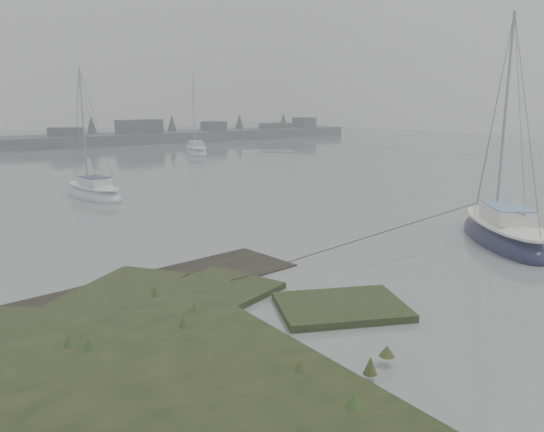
# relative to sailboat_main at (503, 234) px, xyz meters

# --- Properties ---
(ground) EXTENTS (160.00, 160.00, 0.00)m
(ground) POSITION_rel_sailboat_main_xyz_m (-11.19, 29.01, -0.31)
(ground) COLOR slate
(ground) RESTS_ON ground
(far_shoreline) EXTENTS (60.00, 8.00, 4.15)m
(far_shoreline) POSITION_rel_sailboat_main_xyz_m (15.66, 60.91, 0.54)
(far_shoreline) COLOR #4C4F51
(far_shoreline) RESTS_ON ground
(sailboat_main) EXTENTS (6.28, 7.04, 10.07)m
(sailboat_main) POSITION_rel_sailboat_main_xyz_m (0.00, 0.00, 0.00)
(sailboat_main) COLOR black
(sailboat_main) RESTS_ON ground
(sailboat_white) EXTENTS (2.82, 6.18, 8.40)m
(sailboat_white) POSITION_rel_sailboat_main_xyz_m (-10.44, 20.69, -0.05)
(sailboat_white) COLOR silver
(sailboat_white) RESTS_ON ground
(sailboat_far_b) EXTENTS (4.32, 7.03, 9.43)m
(sailboat_far_b) POSITION_rel_sailboat_main_xyz_m (7.80, 41.49, -0.02)
(sailboat_far_b) COLOR silver
(sailboat_far_b) RESTS_ON ground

